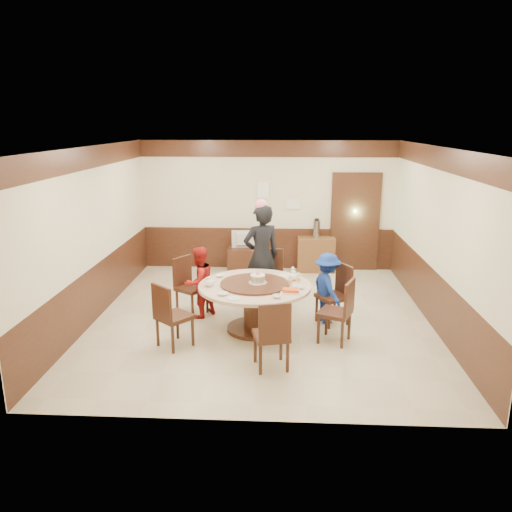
# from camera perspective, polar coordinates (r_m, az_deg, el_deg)

# --- Properties ---
(room) EXTENTS (6.00, 6.04, 2.84)m
(room) POSITION_cam_1_polar(r_m,az_deg,el_deg) (8.09, 0.77, 0.10)
(room) COLOR beige
(room) RESTS_ON ground
(banquet_table) EXTENTS (1.73, 1.73, 0.78)m
(banquet_table) POSITION_cam_1_polar(r_m,az_deg,el_deg) (7.75, -0.16, -4.82)
(banquet_table) COLOR #3B1E12
(banquet_table) RESTS_ON ground
(chair_0) EXTENTS (0.60, 0.60, 0.97)m
(chair_0) POSITION_cam_1_polar(r_m,az_deg,el_deg) (8.20, 8.85, -5.56)
(chair_0) COLOR #3B1E12
(chair_0) RESTS_ON ground
(chair_1) EXTENTS (0.51, 0.52, 0.97)m
(chair_1) POSITION_cam_1_polar(r_m,az_deg,el_deg) (8.99, 1.57, -3.52)
(chair_1) COLOR #3B1E12
(chair_1) RESTS_ON ground
(chair_2) EXTENTS (0.61, 0.61, 0.97)m
(chair_2) POSITION_cam_1_polar(r_m,az_deg,el_deg) (8.58, -7.44, -4.56)
(chair_2) COLOR #3B1E12
(chair_2) RESTS_ON ground
(chair_3) EXTENTS (0.62, 0.62, 0.97)m
(chair_3) POSITION_cam_1_polar(r_m,az_deg,el_deg) (7.38, -9.40, -7.97)
(chair_3) COLOR #3B1E12
(chair_3) RESTS_ON ground
(chair_4) EXTENTS (0.53, 0.54, 0.97)m
(chair_4) POSITION_cam_1_polar(r_m,az_deg,el_deg) (6.68, 1.78, -10.31)
(chair_4) COLOR #3B1E12
(chair_4) RESTS_ON ground
(chair_5) EXTENTS (0.58, 0.58, 0.97)m
(chair_5) POSITION_cam_1_polar(r_m,az_deg,el_deg) (7.52, 9.11, -7.50)
(chair_5) COLOR #3B1E12
(chair_5) RESTS_ON ground
(person_standing) EXTENTS (0.79, 0.67, 1.82)m
(person_standing) POSITION_cam_1_polar(r_m,az_deg,el_deg) (8.68, 0.62, -0.03)
(person_standing) COLOR black
(person_standing) RESTS_ON ground
(person_red) EXTENTS (0.72, 0.74, 1.20)m
(person_red) POSITION_cam_1_polar(r_m,az_deg,el_deg) (8.33, -6.53, -2.99)
(person_red) COLOR #A71916
(person_red) RESTS_ON ground
(person_blue) EXTENTS (0.68, 0.85, 1.16)m
(person_blue) POSITION_cam_1_polar(r_m,az_deg,el_deg) (8.14, 8.15, -3.65)
(person_blue) COLOR navy
(person_blue) RESTS_ON ground
(birthday_cake) EXTENTS (0.28, 0.28, 0.19)m
(birthday_cake) POSITION_cam_1_polar(r_m,az_deg,el_deg) (7.65, 0.20, -2.61)
(birthday_cake) COLOR white
(birthday_cake) RESTS_ON banquet_table
(teapot_left) EXTENTS (0.17, 0.15, 0.13)m
(teapot_left) POSITION_cam_1_polar(r_m,az_deg,el_deg) (7.61, -5.40, -3.05)
(teapot_left) COLOR white
(teapot_left) RESTS_ON banquet_table
(teapot_right) EXTENTS (0.17, 0.15, 0.13)m
(teapot_right) POSITION_cam_1_polar(r_m,az_deg,el_deg) (7.90, 4.32, -2.36)
(teapot_right) COLOR white
(teapot_right) RESTS_ON banquet_table
(bowl_0) EXTENTS (0.15, 0.15, 0.04)m
(bowl_0) POSITION_cam_1_polar(r_m,az_deg,el_deg) (8.08, -4.16, -2.26)
(bowl_0) COLOR white
(bowl_0) RESTS_ON banquet_table
(bowl_1) EXTENTS (0.14, 0.14, 0.04)m
(bowl_1) POSITION_cam_1_polar(r_m,az_deg,el_deg) (7.11, 2.40, -4.64)
(bowl_1) COLOR white
(bowl_1) RESTS_ON banquet_table
(bowl_2) EXTENTS (0.15, 0.15, 0.04)m
(bowl_2) POSITION_cam_1_polar(r_m,az_deg,el_deg) (7.23, -3.83, -4.35)
(bowl_2) COLOR white
(bowl_2) RESTS_ON banquet_table
(bowl_3) EXTENTS (0.15, 0.15, 0.05)m
(bowl_3) POSITION_cam_1_polar(r_m,az_deg,el_deg) (7.51, 4.99, -3.59)
(bowl_3) COLOR white
(bowl_3) RESTS_ON banquet_table
(saucer_near) EXTENTS (0.18, 0.18, 0.01)m
(saucer_near) POSITION_cam_1_polar(r_m,az_deg,el_deg) (7.08, -2.48, -4.87)
(saucer_near) COLOR white
(saucer_near) RESTS_ON banquet_table
(saucer_far) EXTENTS (0.18, 0.18, 0.01)m
(saucer_far) POSITION_cam_1_polar(r_m,az_deg,el_deg) (8.14, 3.20, -2.20)
(saucer_far) COLOR white
(saucer_far) RESTS_ON banquet_table
(shrimp_platter) EXTENTS (0.30, 0.20, 0.06)m
(shrimp_platter) POSITION_cam_1_polar(r_m,az_deg,el_deg) (7.32, 3.99, -4.02)
(shrimp_platter) COLOR white
(shrimp_platter) RESTS_ON banquet_table
(bottle_0) EXTENTS (0.06, 0.06, 0.16)m
(bottle_0) POSITION_cam_1_polar(r_m,az_deg,el_deg) (7.60, 3.97, -2.89)
(bottle_0) COLOR white
(bottle_0) RESTS_ON banquet_table
(bottle_1) EXTENTS (0.06, 0.06, 0.16)m
(bottle_1) POSITION_cam_1_polar(r_m,az_deg,el_deg) (7.73, 4.86, -2.61)
(bottle_1) COLOR white
(bottle_1) RESTS_ON banquet_table
(bottle_2) EXTENTS (0.06, 0.06, 0.16)m
(bottle_2) POSITION_cam_1_polar(r_m,az_deg,el_deg) (8.02, 4.22, -1.93)
(bottle_2) COLOR white
(bottle_2) RESTS_ON banquet_table
(tv_stand) EXTENTS (0.85, 0.45, 0.50)m
(tv_stand) POSITION_cam_1_polar(r_m,az_deg,el_deg) (10.97, -0.99, -0.38)
(tv_stand) COLOR #3B1E12
(tv_stand) RESTS_ON ground
(television) EXTENTS (0.68, 0.15, 0.39)m
(television) POSITION_cam_1_polar(r_m,az_deg,el_deg) (10.86, -1.00, 1.89)
(television) COLOR gray
(television) RESTS_ON tv_stand
(side_cabinet) EXTENTS (0.80, 0.40, 0.75)m
(side_cabinet) POSITION_cam_1_polar(r_m,az_deg,el_deg) (10.96, 6.87, 0.19)
(side_cabinet) COLOR brown
(side_cabinet) RESTS_ON ground
(thermos) EXTENTS (0.15, 0.15, 0.38)m
(thermos) POSITION_cam_1_polar(r_m,az_deg,el_deg) (10.83, 6.93, 3.08)
(thermos) COLOR silver
(thermos) RESTS_ON side_cabinet
(notice_left) EXTENTS (0.25, 0.00, 0.35)m
(notice_left) POSITION_cam_1_polar(r_m,az_deg,el_deg) (10.85, 0.83, 7.54)
(notice_left) COLOR white
(notice_left) RESTS_ON room
(notice_right) EXTENTS (0.30, 0.00, 0.22)m
(notice_right) POSITION_cam_1_polar(r_m,az_deg,el_deg) (10.89, 4.26, 5.93)
(notice_right) COLOR white
(notice_right) RESTS_ON room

